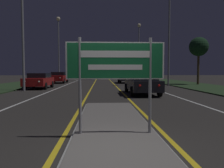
% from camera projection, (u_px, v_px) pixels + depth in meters
% --- Properties ---
extents(ground_plane, '(160.00, 160.00, 0.00)m').
position_uv_depth(ground_plane, '(118.00, 152.00, 4.12)').
color(ground_plane, '#282623').
extents(median_island, '(2.02, 9.75, 0.10)m').
position_uv_depth(median_island, '(115.00, 135.00, 5.04)').
color(median_island, '#999993').
rests_on(median_island, ground_plane).
extents(verge_left, '(5.00, 100.00, 0.08)m').
position_uv_depth(verge_left, '(16.00, 85.00, 23.58)').
color(verge_left, '#23381E').
rests_on(verge_left, ground_plane).
extents(verge_right, '(5.00, 100.00, 0.08)m').
position_uv_depth(verge_right, '(188.00, 84.00, 24.53)').
color(verge_right, '#23381E').
rests_on(verge_right, ground_plane).
extents(centre_line_yellow_left, '(0.12, 70.00, 0.01)m').
position_uv_depth(centre_line_yellow_left, '(94.00, 83.00, 28.98)').
color(centre_line_yellow_left, gold).
rests_on(centre_line_yellow_left, ground_plane).
extents(centre_line_yellow_right, '(0.12, 70.00, 0.01)m').
position_uv_depth(centre_line_yellow_right, '(112.00, 83.00, 29.10)').
color(centre_line_yellow_right, gold).
rests_on(centre_line_yellow_right, ground_plane).
extents(lane_line_white_left, '(0.12, 70.00, 0.01)m').
position_uv_depth(lane_line_white_left, '(72.00, 83.00, 28.83)').
color(lane_line_white_left, silver).
rests_on(lane_line_white_left, ground_plane).
extents(lane_line_white_right, '(0.12, 70.00, 0.01)m').
position_uv_depth(lane_line_white_right, '(135.00, 83.00, 29.25)').
color(lane_line_white_right, silver).
rests_on(lane_line_white_right, ground_plane).
extents(edge_line_white_left, '(0.10, 70.00, 0.01)m').
position_uv_depth(edge_line_white_left, '(49.00, 83.00, 28.68)').
color(edge_line_white_left, silver).
rests_on(edge_line_white_left, ground_plane).
extents(edge_line_white_right, '(0.10, 70.00, 0.01)m').
position_uv_depth(edge_line_white_right, '(157.00, 83.00, 29.40)').
color(edge_line_white_right, silver).
rests_on(edge_line_white_right, ground_plane).
extents(highway_sign, '(2.23, 0.07, 2.19)m').
position_uv_depth(highway_sign, '(115.00, 65.00, 4.94)').
color(highway_sign, gray).
rests_on(highway_sign, median_island).
extents(streetlight_left_far, '(0.58, 0.58, 9.56)m').
position_uv_depth(streetlight_left_far, '(59.00, 38.00, 32.37)').
color(streetlight_left_far, gray).
rests_on(streetlight_left_far, ground_plane).
extents(streetlight_right_near, '(0.64, 0.64, 10.56)m').
position_uv_depth(streetlight_right_near, '(169.00, 14.00, 22.30)').
color(streetlight_right_near, gray).
rests_on(streetlight_right_near, ground_plane).
extents(streetlight_right_far, '(0.63, 0.63, 10.02)m').
position_uv_depth(streetlight_right_far, '(139.00, 41.00, 39.01)').
color(streetlight_right_far, gray).
rests_on(streetlight_right_far, ground_plane).
extents(car_receding_0, '(1.89, 4.82, 1.48)m').
position_uv_depth(car_receding_0, '(142.00, 83.00, 14.51)').
color(car_receding_0, black).
rests_on(car_receding_0, ground_plane).
extents(car_receding_1, '(1.88, 4.48, 1.37)m').
position_uv_depth(car_receding_1, '(126.00, 77.00, 28.32)').
color(car_receding_1, black).
rests_on(car_receding_1, ground_plane).
extents(car_approaching_0, '(1.93, 4.05, 1.36)m').
position_uv_depth(car_approaching_0, '(39.00, 80.00, 19.27)').
color(car_approaching_0, maroon).
rests_on(car_approaching_0, ground_plane).
extents(car_approaching_1, '(1.96, 4.43, 1.44)m').
position_uv_depth(car_approaching_1, '(59.00, 77.00, 28.26)').
color(car_approaching_1, maroon).
rests_on(car_approaching_1, ground_plane).
extents(car_approaching_2, '(2.02, 4.36, 1.40)m').
position_uv_depth(car_approaching_2, '(89.00, 75.00, 42.34)').
color(car_approaching_2, black).
rests_on(car_approaching_2, ground_plane).
extents(roadside_palm_right, '(2.07, 2.07, 5.17)m').
position_uv_depth(roadside_palm_right, '(199.00, 47.00, 23.85)').
color(roadside_palm_right, '#4C3823').
rests_on(roadside_palm_right, verge_right).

